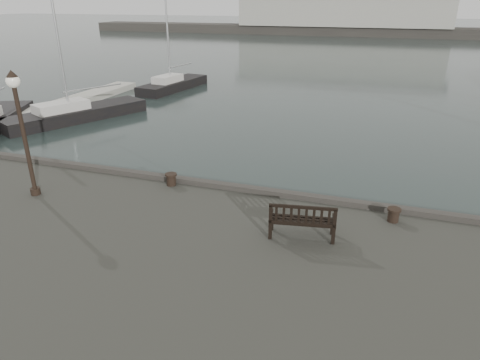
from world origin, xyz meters
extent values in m
plane|color=black|center=(0.00, 0.00, 0.00)|extent=(400.00, 400.00, 0.00)
cube|color=#A5A399|center=(-20.00, 10.00, 0.25)|extent=(2.00, 24.00, 0.50)
cube|color=#383530|center=(0.00, 92.00, 1.00)|extent=(140.00, 8.00, 2.00)
cube|color=#A5A399|center=(-8.00, 92.00, 6.00)|extent=(46.00, 9.00, 8.00)
cube|color=black|center=(1.26, -2.57, 2.05)|extent=(1.88, 0.91, 0.04)
cube|color=black|center=(1.31, -2.83, 2.32)|extent=(1.78, 0.36, 0.54)
cube|color=black|center=(1.26, -2.57, 1.81)|extent=(1.75, 0.80, 0.49)
cylinder|color=black|center=(-3.80, -0.50, 1.78)|extent=(0.54, 0.54, 0.43)
cylinder|color=black|center=(3.67, -0.83, 1.77)|extent=(0.48, 0.48, 0.42)
cylinder|color=black|center=(-7.79, -2.66, 3.40)|extent=(0.14, 0.14, 3.68)
cylinder|color=black|center=(-7.79, -2.66, 1.67)|extent=(0.32, 0.32, 0.23)
sphere|color=silver|center=(-7.79, -2.66, 5.35)|extent=(0.41, 0.41, 0.41)
cone|color=black|center=(-7.79, -2.66, 5.58)|extent=(0.34, 0.34, 0.21)
cube|color=black|center=(-16.75, 10.67, 0.10)|extent=(6.22, 9.79, 1.40)
cube|color=beige|center=(-16.75, 10.67, 1.10)|extent=(2.83, 3.73, 0.60)
cylinder|color=#B2B5B7|center=(-16.75, 10.67, 6.63)|extent=(0.16, 0.16, 11.66)
cube|color=black|center=(-15.35, 22.47, 0.10)|extent=(3.34, 8.54, 1.40)
cube|color=beige|center=(-15.35, 22.47, 1.10)|extent=(1.85, 3.08, 0.60)
cylinder|color=#B2B5B7|center=(-15.35, 22.47, 5.42)|extent=(0.16, 0.16, 9.24)
camera|label=1|loc=(2.93, -12.91, 7.65)|focal=32.00mm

